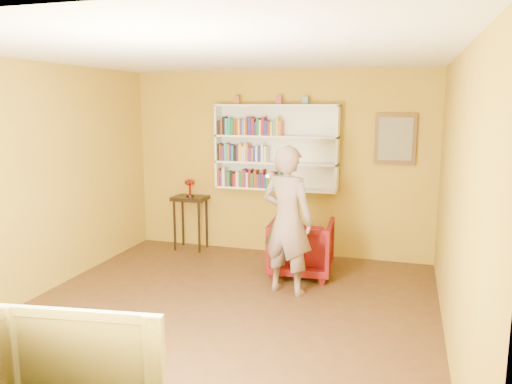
{
  "coord_description": "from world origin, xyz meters",
  "views": [
    {
      "loc": [
        1.81,
        -4.61,
        2.23
      ],
      "look_at": [
        0.18,
        0.75,
        1.23
      ],
      "focal_mm": 35.0,
      "sensor_mm": 36.0,
      "label": 1
    }
  ],
  "objects_px": {
    "armchair": "(301,247)",
    "ruby_lustre": "(190,184)",
    "bookshelf": "(277,148)",
    "console_table": "(190,206)",
    "person": "(287,220)",
    "television": "(88,350)"
  },
  "relations": [
    {
      "from": "bookshelf",
      "to": "console_table",
      "type": "relative_size",
      "value": 2.18
    },
    {
      "from": "console_table",
      "to": "person",
      "type": "bearing_deg",
      "value": -35.91
    },
    {
      "from": "armchair",
      "to": "bookshelf",
      "type": "bearing_deg",
      "value": -60.26
    },
    {
      "from": "television",
      "to": "bookshelf",
      "type": "bearing_deg",
      "value": 82.34
    },
    {
      "from": "bookshelf",
      "to": "ruby_lustre",
      "type": "height_order",
      "value": "bookshelf"
    },
    {
      "from": "ruby_lustre",
      "to": "person",
      "type": "xyz_separation_m",
      "value": [
        1.84,
        -1.33,
        -0.14
      ]
    },
    {
      "from": "bookshelf",
      "to": "console_table",
      "type": "bearing_deg",
      "value": -173.14
    },
    {
      "from": "bookshelf",
      "to": "person",
      "type": "bearing_deg",
      "value": -71.02
    },
    {
      "from": "armchair",
      "to": "person",
      "type": "bearing_deg",
      "value": 82.76
    },
    {
      "from": "console_table",
      "to": "armchair",
      "type": "relative_size",
      "value": 1.01
    },
    {
      "from": "armchair",
      "to": "ruby_lustre",
      "type": "bearing_deg",
      "value": -23.5
    },
    {
      "from": "person",
      "to": "television",
      "type": "distance_m",
      "value": 3.21
    },
    {
      "from": "ruby_lustre",
      "to": "television",
      "type": "relative_size",
      "value": 0.26
    },
    {
      "from": "console_table",
      "to": "person",
      "type": "relative_size",
      "value": 0.47
    },
    {
      "from": "television",
      "to": "console_table",
      "type": "bearing_deg",
      "value": 98.74
    },
    {
      "from": "console_table",
      "to": "television",
      "type": "bearing_deg",
      "value": -73.12
    },
    {
      "from": "person",
      "to": "television",
      "type": "xyz_separation_m",
      "value": [
        -0.47,
        -3.17,
        -0.11
      ]
    },
    {
      "from": "person",
      "to": "bookshelf",
      "type": "bearing_deg",
      "value": -55.82
    },
    {
      "from": "console_table",
      "to": "ruby_lustre",
      "type": "bearing_deg",
      "value": -63.43
    },
    {
      "from": "television",
      "to": "armchair",
      "type": "bearing_deg",
      "value": 74.28
    },
    {
      "from": "ruby_lustre",
      "to": "television",
      "type": "bearing_deg",
      "value": -73.12
    },
    {
      "from": "console_table",
      "to": "bookshelf",
      "type": "bearing_deg",
      "value": 6.86
    }
  ]
}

